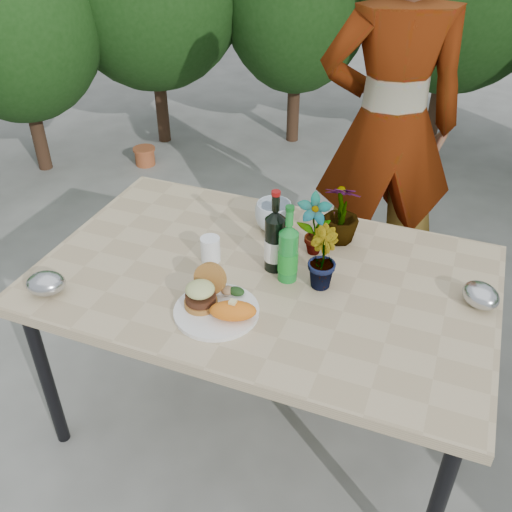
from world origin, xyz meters
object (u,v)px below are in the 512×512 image
(dinner_plate, at_px, (217,311))
(wine_bottle, at_px, (275,241))
(person, at_px, (389,128))
(patio_table, at_px, (264,286))

(dinner_plate, distance_m, wine_bottle, 0.33)
(person, bearing_deg, dinner_plate, 56.55)
(patio_table, bearing_deg, wine_bottle, 66.14)
(wine_bottle, bearing_deg, person, 100.65)
(wine_bottle, height_order, person, person)
(dinner_plate, height_order, person, person)
(patio_table, height_order, person, person)
(dinner_plate, xyz_separation_m, person, (0.30, 1.30, 0.18))
(dinner_plate, height_order, wine_bottle, wine_bottle)
(wine_bottle, bearing_deg, dinner_plate, -84.40)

